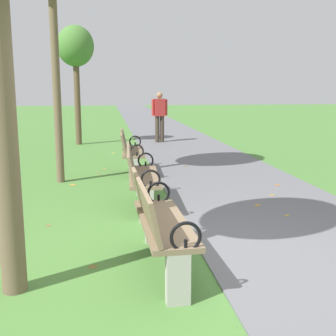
{
  "coord_description": "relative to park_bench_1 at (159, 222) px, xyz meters",
  "views": [
    {
      "loc": [
        -0.99,
        -4.11,
        1.79
      ],
      "look_at": [
        -0.05,
        2.47,
        0.55
      ],
      "focal_mm": 46.14,
      "sensor_mm": 36.0,
      "label": 1
    }
  ],
  "objects": [
    {
      "name": "scattered_leaves",
      "position": [
        0.54,
        3.38,
        -0.47
      ],
      "size": [
        4.0,
        9.64,
        0.02
      ],
      "color": "#BC842D",
      "rests_on": "ground"
    },
    {
      "name": "tree_3",
      "position": [
        -1.37,
        9.9,
        2.46
      ],
      "size": [
        1.13,
        1.13,
        3.67
      ],
      "color": "brown",
      "rests_on": "ground"
    },
    {
      "name": "park_bench_3",
      "position": [
        0.0,
        4.87,
        0.0
      ],
      "size": [
        0.54,
        1.62,
        0.9
      ],
      "color": "#7A664C",
      "rests_on": "ground"
    },
    {
      "name": "pedestrian_walking",
      "position": [
        1.24,
        9.97,
        0.44
      ],
      "size": [
        0.53,
        0.26,
        1.62
      ],
      "color": "#3D3328",
      "rests_on": "paved_walkway"
    },
    {
      "name": "paved_walkway",
      "position": [
        1.88,
        18.04,
        -0.48
      ],
      "size": [
        2.75,
        44.0,
        0.02
      ],
      "primitive_type": "cube",
      "color": "slate",
      "rests_on": "ground"
    },
    {
      "name": "park_bench_2",
      "position": [
        0.0,
        2.28,
        0.0
      ],
      "size": [
        0.55,
        1.62,
        0.9
      ],
      "color": "#7A664C",
      "rests_on": "ground"
    },
    {
      "name": "park_bench_1",
      "position": [
        0.0,
        0.0,
        0.0
      ],
      "size": [
        0.51,
        1.61,
        0.9
      ],
      "color": "#7A664C",
      "rests_on": "ground"
    },
    {
      "name": "ground_plane",
      "position": [
        0.5,
        0.04,
        -0.49
      ],
      "size": [
        80.0,
        80.0,
        0.0
      ],
      "primitive_type": "plane",
      "color": "#4C7F38"
    }
  ]
}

